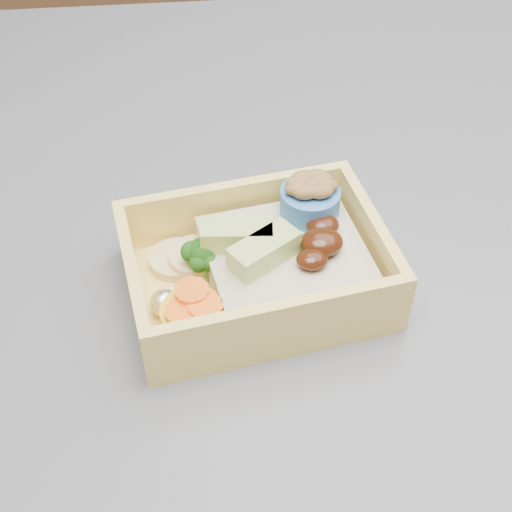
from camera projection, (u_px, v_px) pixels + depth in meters
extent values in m
cube|color=brown|center=(233.00, 20.00, 1.71)|extent=(3.20, 0.60, 0.90)
cube|color=#39393E|center=(370.00, 308.00, 0.48)|extent=(1.24, 0.84, 0.04)
cube|color=#F0D063|center=(256.00, 286.00, 0.46)|extent=(0.18, 0.14, 0.01)
cube|color=#F0D063|center=(235.00, 206.00, 0.48)|extent=(0.16, 0.03, 0.04)
cube|color=#F0D063|center=(281.00, 326.00, 0.41)|extent=(0.16, 0.03, 0.04)
cube|color=#F0D063|center=(370.00, 238.00, 0.46)|extent=(0.02, 0.10, 0.04)
cube|color=#F0D063|center=(134.00, 285.00, 0.43)|extent=(0.02, 0.10, 0.04)
cube|color=tan|center=(286.00, 263.00, 0.45)|extent=(0.11, 0.10, 0.02)
ellipsoid|color=black|center=(322.00, 242.00, 0.44)|extent=(0.03, 0.03, 0.01)
ellipsoid|color=black|center=(323.00, 225.00, 0.45)|extent=(0.02, 0.02, 0.01)
ellipsoid|color=black|center=(312.00, 259.00, 0.43)|extent=(0.02, 0.02, 0.01)
cube|color=#B2CF6C|center=(264.00, 251.00, 0.43)|extent=(0.05, 0.04, 0.02)
cube|color=#B2CF6C|center=(237.00, 235.00, 0.44)|extent=(0.05, 0.02, 0.02)
cylinder|color=#66A257|center=(204.00, 270.00, 0.45)|extent=(0.01, 0.01, 0.01)
sphere|color=#1A4F12|center=(203.00, 253.00, 0.44)|extent=(0.02, 0.02, 0.02)
sphere|color=#1A4F12|center=(213.00, 249.00, 0.45)|extent=(0.01, 0.01, 0.01)
sphere|color=#1A4F12|center=(192.00, 252.00, 0.45)|extent=(0.01, 0.01, 0.01)
sphere|color=#1A4F12|center=(209.00, 262.00, 0.44)|extent=(0.01, 0.01, 0.01)
sphere|color=#1A4F12|center=(199.00, 263.00, 0.44)|extent=(0.01, 0.01, 0.01)
sphere|color=#1A4F12|center=(200.00, 247.00, 0.45)|extent=(0.01, 0.01, 0.01)
cylinder|color=gold|center=(193.00, 319.00, 0.42)|extent=(0.04, 0.04, 0.02)
cylinder|color=orange|center=(191.00, 304.00, 0.42)|extent=(0.02, 0.02, 0.00)
cylinder|color=orange|center=(183.00, 312.00, 0.41)|extent=(0.02, 0.02, 0.00)
cylinder|color=orange|center=(205.00, 306.00, 0.41)|extent=(0.02, 0.02, 0.00)
cylinder|color=orange|center=(192.00, 291.00, 0.42)|extent=(0.02, 0.02, 0.00)
cylinder|color=tan|center=(176.00, 260.00, 0.47)|extent=(0.04, 0.04, 0.01)
cylinder|color=tan|center=(196.00, 257.00, 0.46)|extent=(0.04, 0.04, 0.01)
ellipsoid|color=white|center=(215.00, 239.00, 0.47)|extent=(0.02, 0.02, 0.02)
ellipsoid|color=white|center=(165.00, 303.00, 0.43)|extent=(0.02, 0.02, 0.02)
cylinder|color=#3871BE|center=(310.00, 202.00, 0.46)|extent=(0.04, 0.04, 0.02)
ellipsoid|color=brown|center=(311.00, 186.00, 0.45)|extent=(0.02, 0.01, 0.01)
ellipsoid|color=brown|center=(321.00, 180.00, 0.45)|extent=(0.02, 0.01, 0.01)
ellipsoid|color=brown|center=(298.00, 183.00, 0.45)|extent=(0.02, 0.01, 0.01)
ellipsoid|color=brown|center=(320.00, 192.00, 0.45)|extent=(0.02, 0.01, 0.01)
ellipsoid|color=brown|center=(306.00, 192.00, 0.45)|extent=(0.02, 0.01, 0.01)
ellipsoid|color=brown|center=(326.00, 186.00, 0.45)|extent=(0.02, 0.01, 0.01)
ellipsoid|color=brown|center=(304.00, 178.00, 0.46)|extent=(0.02, 0.01, 0.01)
ellipsoid|color=brown|center=(316.00, 176.00, 0.46)|extent=(0.02, 0.01, 0.01)
ellipsoid|color=brown|center=(298.00, 189.00, 0.45)|extent=(0.02, 0.01, 0.01)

